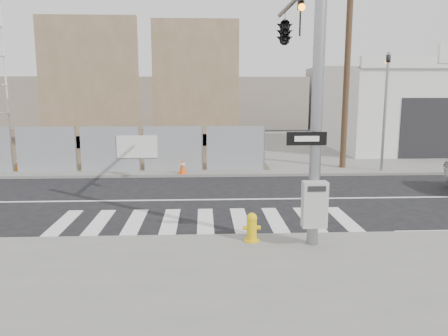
{
  "coord_description": "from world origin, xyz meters",
  "views": [
    {
      "loc": [
        -0.03,
        -14.49,
        3.65
      ],
      "look_at": [
        0.57,
        -1.71,
        1.4
      ],
      "focal_mm": 35.0,
      "sensor_mm": 36.0,
      "label": 1
    }
  ],
  "objects_px": {
    "traffic_cone_d": "(182,167)",
    "traffic_cone_c": "(19,164)",
    "fire_hydrant": "(252,227)",
    "signal_pole": "(294,50)",
    "auto_shop": "(423,109)"
  },
  "relations": [
    {
      "from": "signal_pole",
      "to": "auto_shop",
      "type": "bearing_deg",
      "value": 52.54
    },
    {
      "from": "traffic_cone_d",
      "to": "traffic_cone_c",
      "type": "bearing_deg",
      "value": 172.17
    },
    {
      "from": "auto_shop",
      "to": "traffic_cone_c",
      "type": "relative_size",
      "value": 17.46
    },
    {
      "from": "traffic_cone_c",
      "to": "traffic_cone_d",
      "type": "distance_m",
      "value": 7.45
    },
    {
      "from": "signal_pole",
      "to": "auto_shop",
      "type": "xyz_separation_m",
      "value": [
        11.5,
        15.01,
        -2.25
      ]
    },
    {
      "from": "auto_shop",
      "to": "signal_pole",
      "type": "bearing_deg",
      "value": -127.46
    },
    {
      "from": "auto_shop",
      "to": "traffic_cone_d",
      "type": "xyz_separation_m",
      "value": [
        -14.96,
        -8.75,
        -2.1
      ]
    },
    {
      "from": "signal_pole",
      "to": "traffic_cone_d",
      "type": "bearing_deg",
      "value": 118.9
    },
    {
      "from": "fire_hydrant",
      "to": "traffic_cone_d",
      "type": "xyz_separation_m",
      "value": [
        -2.06,
        8.77,
        -0.03
      ]
    },
    {
      "from": "fire_hydrant",
      "to": "traffic_cone_c",
      "type": "height_order",
      "value": "fire_hydrant"
    },
    {
      "from": "auto_shop",
      "to": "fire_hydrant",
      "type": "relative_size",
      "value": 17.21
    },
    {
      "from": "fire_hydrant",
      "to": "traffic_cone_c",
      "type": "bearing_deg",
      "value": 149.18
    },
    {
      "from": "signal_pole",
      "to": "fire_hydrant",
      "type": "bearing_deg",
      "value": -119.18
    },
    {
      "from": "signal_pole",
      "to": "auto_shop",
      "type": "distance_m",
      "value": 19.04
    },
    {
      "from": "fire_hydrant",
      "to": "traffic_cone_d",
      "type": "distance_m",
      "value": 9.01
    }
  ]
}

